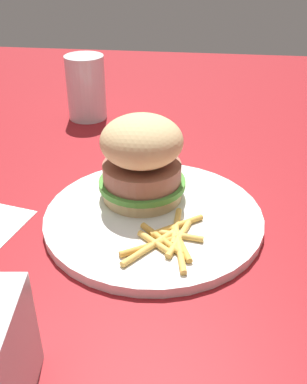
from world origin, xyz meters
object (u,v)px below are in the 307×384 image
Objects in this scene: plate at (153,217)px; fries_pile at (169,239)px; drink_glass at (86,91)px; sandwich at (142,159)px.

plate is 0.06m from fries_pile.
plate is 2.34× the size of fries_pile.
fries_pile is at bearing -153.73° from drink_glass.
drink_glass is (0.32, 0.16, 0.04)m from plate.
plate is 2.32× the size of drink_glass.
sandwich is at bearing -153.28° from drink_glass.
drink_glass is at bearing 26.27° from fries_pile.
drink_glass is (0.28, 0.14, -0.01)m from sandwich.
sandwich reaches higher than plate.
drink_glass reaches higher than fries_pile.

